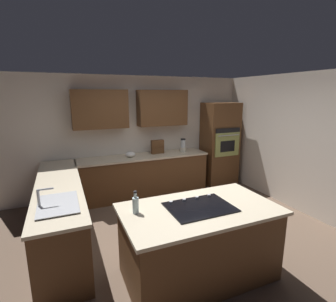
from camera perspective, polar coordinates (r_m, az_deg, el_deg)
The scene contains 16 objects.
ground_plane at distance 4.39m, azimuth 3.32°, elevation -17.45°, with size 14.00×14.00×0.00m, color brown.
wall_back at distance 5.72m, azimuth -6.33°, elevation 5.18°, with size 6.00×0.44×2.60m.
wall_left at distance 5.64m, azimuth 24.96°, elevation 2.27°, with size 0.10×4.00×2.60m, color silver.
lower_cabinets_back at distance 5.65m, azimuth -5.37°, elevation -5.69°, with size 2.80×0.60×0.86m, color brown.
countertop_back at distance 5.52m, azimuth -5.47°, elevation -1.25°, with size 2.84×0.64×0.04m, color beige.
lower_cabinets_side at distance 4.32m, azimuth -22.99°, elevation -12.60°, with size 0.60×2.90×0.86m, color brown.
countertop_side at distance 4.16m, azimuth -23.52°, elevation -6.96°, with size 0.64×2.94×0.04m, color beige.
island_base at distance 3.29m, azimuth 6.94°, elevation -19.96°, with size 1.76×0.96×0.86m, color brown.
island_top at distance 3.08m, azimuth 7.17°, elevation -12.88°, with size 1.84×1.04×0.04m, color beige.
wall_oven at distance 6.34m, azimuth 11.55°, elevation 1.53°, with size 0.80×0.66×2.01m.
sink_unit at distance 3.37m, azimuth -23.69°, elevation -10.82°, with size 0.46×0.70×0.23m.
cooktop at distance 3.07m, azimuth 7.12°, elevation -12.37°, with size 0.76×0.56×0.03m.
blender at distance 5.84m, azimuth 3.41°, elevation 1.08°, with size 0.15×0.15×0.31m.
mixing_bowl at distance 5.42m, azimuth -8.51°, elevation -0.73°, with size 0.21×0.21×0.12m, color white.
spice_rack at distance 5.67m, azimuth -2.38°, elevation 0.96°, with size 0.28×0.11×0.31m.
oil_bottle at distance 2.90m, azimuth -7.33°, elevation -11.88°, with size 0.07×0.07×0.26m.
Camera 1 is at (1.71, 3.39, 2.20)m, focal length 27.04 mm.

